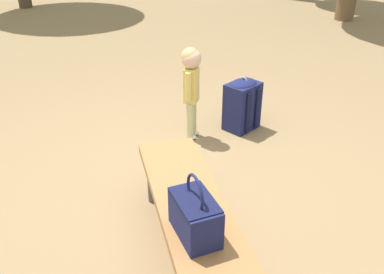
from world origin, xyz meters
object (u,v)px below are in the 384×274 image
(child_standing, at_px, (191,80))
(handbag, at_px, (195,215))
(park_bench, at_px, (193,214))
(backpack_small, at_px, (171,169))
(backpack_large, at_px, (242,103))

(child_standing, bearing_deg, handbag, 176.68)
(park_bench, distance_m, handbag, 0.30)
(handbag, relative_size, backpack_small, 1.20)
(park_bench, height_order, backpack_large, backpack_large)
(park_bench, relative_size, handbag, 4.47)
(handbag, xyz_separation_m, backpack_large, (2.04, -0.62, -0.30))
(handbag, height_order, backpack_large, handbag)
(child_standing, bearing_deg, backpack_small, 164.84)
(park_bench, relative_size, child_standing, 1.86)
(park_bench, height_order, backpack_small, park_bench)
(handbag, bearing_deg, backpack_large, -16.92)
(child_standing, distance_m, backpack_small, 0.94)
(backpack_small, bearing_deg, child_standing, -15.16)
(child_standing, height_order, backpack_small, child_standing)
(handbag, height_order, child_standing, child_standing)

